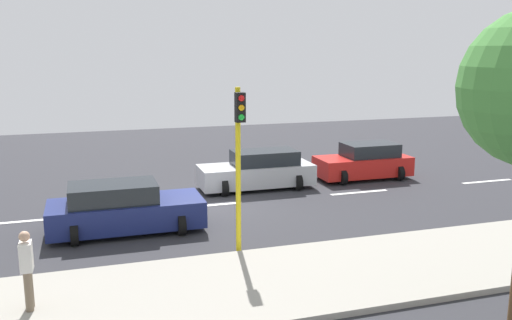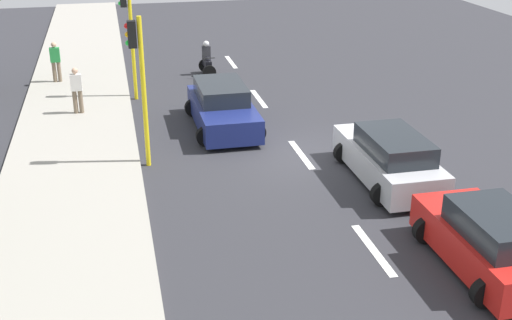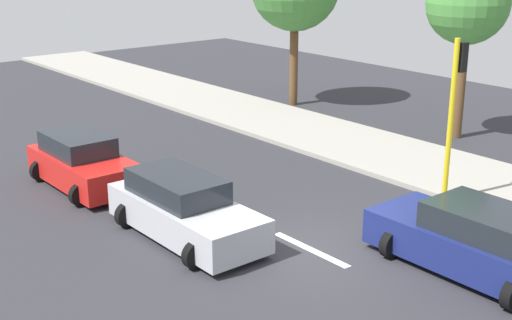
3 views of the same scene
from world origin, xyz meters
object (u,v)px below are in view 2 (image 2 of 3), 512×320
at_px(car_dark_blue, 223,108).
at_px(car_red, 489,241).
at_px(pedestrian_by_tree, 56,61).
at_px(car_silver, 389,158).
at_px(pedestrian_near_signal, 77,89).
at_px(motorcycle, 207,61).
at_px(traffic_light_midblock, 128,25).
at_px(traffic_light_corner, 139,71).

height_order(car_dark_blue, car_red, same).
bearing_deg(pedestrian_by_tree, car_silver, 128.45).
relative_size(car_silver, car_dark_blue, 0.98).
bearing_deg(pedestrian_near_signal, motorcycle, -139.60).
bearing_deg(car_silver, car_dark_blue, -55.29).
distance_m(motorcycle, traffic_light_midblock, 5.01).
xyz_separation_m(car_silver, pedestrian_by_tree, (9.73, -12.25, 0.35)).
distance_m(pedestrian_near_signal, traffic_light_corner, 5.82).
height_order(car_dark_blue, pedestrian_near_signal, pedestrian_near_signal).
xyz_separation_m(car_dark_blue, car_red, (-4.07, 10.38, -0.00)).
bearing_deg(traffic_light_midblock, pedestrian_near_signal, 40.07).
height_order(car_dark_blue, motorcycle, motorcycle).
bearing_deg(car_dark_blue, traffic_light_midblock, -54.33).
height_order(car_red, pedestrian_by_tree, pedestrian_by_tree).
bearing_deg(motorcycle, pedestrian_near_signal, 40.40).
height_order(motorcycle, traffic_light_corner, traffic_light_corner).
distance_m(car_red, pedestrian_near_signal, 15.54).
bearing_deg(car_dark_blue, traffic_light_corner, 44.60).
xyz_separation_m(car_silver, motorcycle, (3.31, -12.42, -0.07)).
bearing_deg(motorcycle, traffic_light_corner, 70.86).
bearing_deg(traffic_light_midblock, pedestrian_by_tree, -42.02).
height_order(car_silver, traffic_light_corner, traffic_light_corner).
bearing_deg(traffic_light_midblock, car_dark_blue, 125.67).
bearing_deg(car_dark_blue, pedestrian_by_tree, -48.76).
xyz_separation_m(traffic_light_corner, traffic_light_midblock, (0.00, -6.85, 0.00)).
relative_size(car_dark_blue, pedestrian_near_signal, 2.72).
height_order(car_red, motorcycle, motorcycle).
distance_m(motorcycle, pedestrian_near_signal, 7.16).
bearing_deg(pedestrian_by_tree, car_dark_blue, 131.24).
bearing_deg(traffic_light_corner, car_red, 132.63).
bearing_deg(car_dark_blue, car_silver, 124.71).
distance_m(pedestrian_near_signal, traffic_light_midblock, 3.28).
bearing_deg(car_dark_blue, car_red, 111.38).
distance_m(car_dark_blue, traffic_light_midblock, 5.41).
distance_m(car_red, traffic_light_midblock, 16.13).
bearing_deg(traffic_light_midblock, car_silver, 125.12).
distance_m(car_dark_blue, pedestrian_by_tree, 8.98).
bearing_deg(pedestrian_by_tree, pedestrian_near_signal, 102.34).
bearing_deg(pedestrian_near_signal, traffic_light_corner, 111.90).
distance_m(car_dark_blue, car_red, 11.15).
xyz_separation_m(car_silver, traffic_light_corner, (6.70, -2.67, 2.22)).
relative_size(car_dark_blue, car_red, 1.15).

